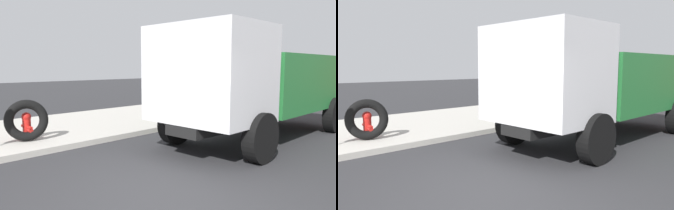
{
  "view_description": "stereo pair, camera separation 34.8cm",
  "coord_description": "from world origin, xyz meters",
  "views": [
    {
      "loc": [
        -3.33,
        -3.2,
        2.07
      ],
      "look_at": [
        2.61,
        2.62,
        1.07
      ],
      "focal_mm": 34.13,
      "sensor_mm": 36.0,
      "label": 1
    },
    {
      "loc": [
        -3.08,
        -3.44,
        2.07
      ],
      "look_at": [
        2.61,
        2.62,
        1.07
      ],
      "focal_mm": 34.13,
      "sensor_mm": 36.0,
      "label": 2
    }
  ],
  "objects": [
    {
      "name": "loose_tire",
      "position": [
        -0.09,
        5.07,
        0.69
      ],
      "size": [
        1.12,
        0.62,
        1.08
      ],
      "primitive_type": "torus",
      "rotation": [
        1.48,
        0.0,
        -0.29
      ],
      "color": "black",
      "rests_on": "sidewalk_curb"
    },
    {
      "name": "ground_plane",
      "position": [
        0.0,
        0.0,
        0.0
      ],
      "size": [
        80.0,
        80.0,
        0.0
      ],
      "primitive_type": "plane",
      "color": "#2D2D30"
    },
    {
      "name": "dump_truck_green",
      "position": [
        4.96,
        1.3,
        1.61
      ],
      "size": [
        7.01,
        2.83,
        3.0
      ],
      "color": "#237033",
      "rests_on": "ground"
    },
    {
      "name": "fire_hydrant",
      "position": [
        -0.03,
        5.22,
        0.54
      ],
      "size": [
        0.24,
        0.54,
        0.73
      ],
      "color": "red",
      "rests_on": "sidewalk_curb"
    },
    {
      "name": "sidewalk_curb",
      "position": [
        0.0,
        6.5,
        0.07
      ],
      "size": [
        36.0,
        5.0,
        0.15
      ],
      "primitive_type": "cube",
      "color": "#BCB7AD",
      "rests_on": "ground"
    }
  ]
}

